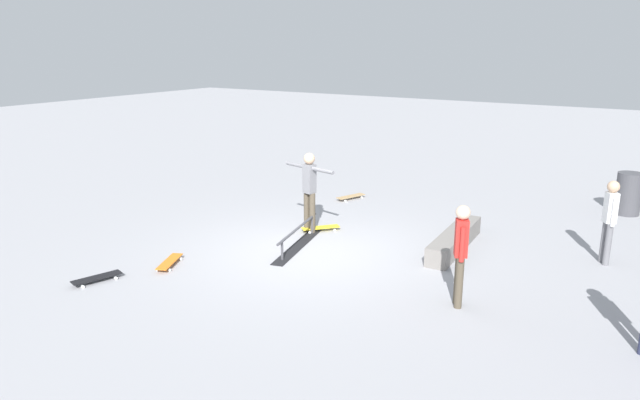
# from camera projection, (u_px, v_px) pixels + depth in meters

# --- Properties ---
(ground_plane) EXTENTS (60.00, 60.00, 0.00)m
(ground_plane) POSITION_uv_depth(u_px,v_px,m) (309.00, 252.00, 10.98)
(ground_plane) COLOR #9E9EA3
(grind_rail) EXTENTS (2.19, 0.74, 0.39)m
(grind_rail) POSITION_uv_depth(u_px,v_px,m) (298.00, 238.00, 11.25)
(grind_rail) COLOR black
(grind_rail) RESTS_ON ground_plane
(skate_ledge) EXTENTS (2.41, 0.53, 0.35)m
(skate_ledge) POSITION_uv_depth(u_px,v_px,m) (455.00, 240.00, 11.10)
(skate_ledge) COLOR gray
(skate_ledge) RESTS_ON ground_plane
(skater_main) EXTENTS (0.38, 1.33, 1.67)m
(skater_main) POSITION_uv_depth(u_px,v_px,m) (309.00, 187.00, 11.88)
(skater_main) COLOR brown
(skater_main) RESTS_ON ground_plane
(skateboard_main) EXTENTS (0.74, 0.67, 0.09)m
(skateboard_main) POSITION_uv_depth(u_px,v_px,m) (321.00, 228.00, 12.17)
(skateboard_main) COLOR yellow
(skateboard_main) RESTS_ON ground_plane
(bystander_red_shirt) EXTENTS (0.35, 0.25, 1.56)m
(bystander_red_shirt) POSITION_uv_depth(u_px,v_px,m) (461.00, 250.00, 8.52)
(bystander_red_shirt) COLOR brown
(bystander_red_shirt) RESTS_ON ground_plane
(bystander_white_shirt) EXTENTS (0.33, 0.25, 1.52)m
(bystander_white_shirt) POSITION_uv_depth(u_px,v_px,m) (609.00, 217.00, 10.18)
(bystander_white_shirt) COLOR slate
(bystander_white_shirt) RESTS_ON ground_plane
(loose_skateboard_black) EXTENTS (0.82, 0.43, 0.09)m
(loose_skateboard_black) POSITION_uv_depth(u_px,v_px,m) (97.00, 278.00, 9.58)
(loose_skateboard_black) COLOR black
(loose_skateboard_black) RESTS_ON ground_plane
(loose_skateboard_orange) EXTENTS (0.81, 0.51, 0.09)m
(loose_skateboard_orange) POSITION_uv_depth(u_px,v_px,m) (170.00, 262.00, 10.28)
(loose_skateboard_orange) COLOR orange
(loose_skateboard_orange) RESTS_ON ground_plane
(loose_skateboard_natural) EXTENTS (0.82, 0.47, 0.09)m
(loose_skateboard_natural) POSITION_uv_depth(u_px,v_px,m) (351.00, 196.00, 14.64)
(loose_skateboard_natural) COLOR tan
(loose_skateboard_natural) RESTS_ON ground_plane
(trash_bin) EXTENTS (0.56, 0.56, 0.97)m
(trash_bin) POSITION_uv_depth(u_px,v_px,m) (628.00, 194.00, 13.27)
(trash_bin) COLOR #47474C
(trash_bin) RESTS_ON ground_plane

